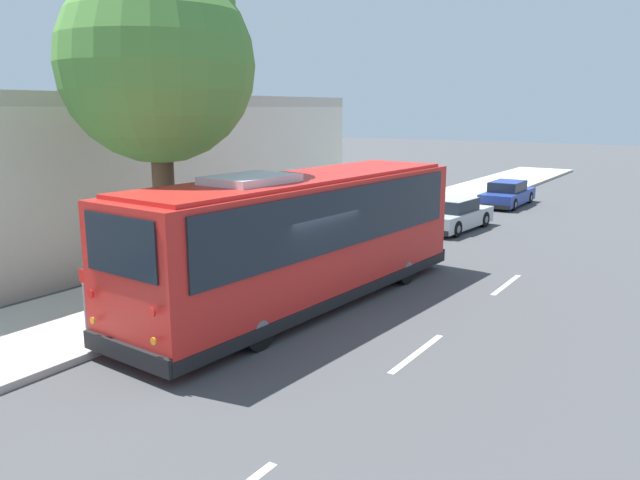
{
  "coord_description": "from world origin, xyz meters",
  "views": [
    {
      "loc": [
        -11.61,
        -8.43,
        4.89
      ],
      "look_at": [
        2.51,
        0.82,
        1.3
      ],
      "focal_mm": 35.0,
      "sensor_mm": 36.0,
      "label": 1
    }
  ],
  "objects": [
    {
      "name": "ground_plane",
      "position": [
        0.0,
        0.0,
        0.0
      ],
      "size": [
        160.0,
        160.0,
        0.0
      ],
      "primitive_type": "plane",
      "color": "#474749"
    },
    {
      "name": "sidewalk_slab",
      "position": [
        0.0,
        3.86,
        0.07
      ],
      "size": [
        80.0,
        3.98,
        0.15
      ],
      "primitive_type": "cube",
      "color": "beige",
      "rests_on": "ground"
    },
    {
      "name": "curb_strip",
      "position": [
        0.0,
        1.8,
        0.07
      ],
      "size": [
        80.0,
        0.14,
        0.15
      ],
      "primitive_type": "cube",
      "color": "#AAA69D",
      "rests_on": "ground"
    },
    {
      "name": "shuttle_bus",
      "position": [
        0.87,
        0.22,
        1.84
      ],
      "size": [
        11.01,
        3.2,
        3.44
      ],
      "rotation": [
        0.0,
        0.0,
        -0.06
      ],
      "color": "red",
      "rests_on": "ground"
    },
    {
      "name": "parked_sedan_silver",
      "position": [
        12.29,
        0.77,
        0.6
      ],
      "size": [
        4.46,
        2.05,
        1.3
      ],
      "rotation": [
        0.0,
        0.0,
        -0.07
      ],
      "color": "#A8AAAF",
      "rests_on": "ground"
    },
    {
      "name": "parked_sedan_blue",
      "position": [
        19.9,
        0.83,
        0.58
      ],
      "size": [
        4.67,
        1.72,
        1.26
      ],
      "rotation": [
        0.0,
        0.0,
        0.01
      ],
      "color": "navy",
      "rests_on": "ground"
    },
    {
      "name": "street_tree",
      "position": [
        -0.85,
        3.14,
        6.17
      ],
      "size": [
        4.64,
        4.64,
        8.75
      ],
      "color": "brown",
      "rests_on": "sidewalk_slab"
    },
    {
      "name": "sign_post_near",
      "position": [
        -4.15,
        2.15,
        0.96
      ],
      "size": [
        0.06,
        0.22,
        1.58
      ],
      "color": "gray",
      "rests_on": "sidewalk_slab"
    },
    {
      "name": "sign_post_far",
      "position": [
        -2.24,
        2.15,
        0.71
      ],
      "size": [
        0.06,
        0.06,
        1.12
      ],
      "color": "gray",
      "rests_on": "sidewalk_slab"
    },
    {
      "name": "building_backdrop",
      "position": [
        0.06,
        10.13,
        2.47
      ],
      "size": [
        25.77,
        7.36,
        5.32
      ],
      "color": "beige",
      "rests_on": "ground"
    },
    {
      "name": "lane_stripe_mid",
      "position": [
        -0.56,
        -3.55,
        0.0
      ],
      "size": [
        2.4,
        0.14,
        0.01
      ],
      "primitive_type": "cube",
      "color": "silver",
      "rests_on": "ground"
    },
    {
      "name": "lane_stripe_ahead",
      "position": [
        5.44,
        -3.55,
        0.0
      ],
      "size": [
        2.4,
        0.14,
        0.01
      ],
      "primitive_type": "cube",
      "color": "silver",
      "rests_on": "ground"
    }
  ]
}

